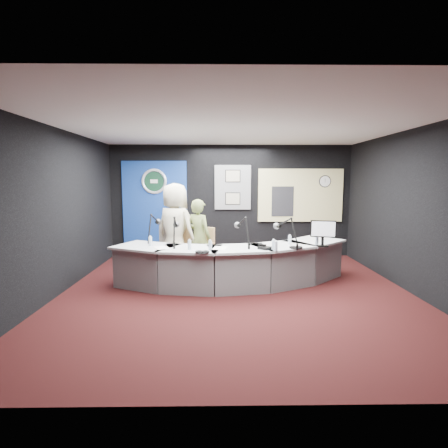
{
  "coord_description": "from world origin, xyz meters",
  "views": [
    {
      "loc": [
        -0.29,
        -5.78,
        1.92
      ],
      "look_at": [
        -0.2,
        0.8,
        1.1
      ],
      "focal_mm": 28.0,
      "sensor_mm": 36.0,
      "label": 1
    }
  ],
  "objects_px": {
    "armchair_left": "(176,249)",
    "armchair_right": "(199,251)",
    "broadcast_desk": "(232,264)",
    "person_man": "(175,229)",
    "person_woman": "(199,237)"
  },
  "relations": [
    {
      "from": "broadcast_desk",
      "to": "person_man",
      "type": "distance_m",
      "value": 1.5
    },
    {
      "from": "armchair_left",
      "to": "person_woman",
      "type": "bearing_deg",
      "value": 19.79
    },
    {
      "from": "armchair_right",
      "to": "person_woman",
      "type": "relative_size",
      "value": 0.64
    },
    {
      "from": "broadcast_desk",
      "to": "person_woman",
      "type": "relative_size",
      "value": 2.91
    },
    {
      "from": "armchair_left",
      "to": "person_man",
      "type": "distance_m",
      "value": 0.42
    },
    {
      "from": "armchair_left",
      "to": "person_man",
      "type": "xyz_separation_m",
      "value": [
        0.0,
        0.0,
        0.42
      ]
    },
    {
      "from": "armchair_left",
      "to": "armchair_right",
      "type": "xyz_separation_m",
      "value": [
        0.49,
        -0.09,
        -0.01
      ]
    },
    {
      "from": "broadcast_desk",
      "to": "armchair_right",
      "type": "bearing_deg",
      "value": 133.03
    },
    {
      "from": "broadcast_desk",
      "to": "person_woman",
      "type": "height_order",
      "value": "person_woman"
    },
    {
      "from": "armchair_left",
      "to": "person_woman",
      "type": "height_order",
      "value": "person_woman"
    },
    {
      "from": "broadcast_desk",
      "to": "person_woman",
      "type": "xyz_separation_m",
      "value": [
        -0.66,
        0.71,
        0.4
      ]
    },
    {
      "from": "broadcast_desk",
      "to": "armchair_right",
      "type": "xyz_separation_m",
      "value": [
        -0.66,
        0.71,
        0.12
      ]
    },
    {
      "from": "armchair_left",
      "to": "armchair_right",
      "type": "distance_m",
      "value": 0.5
    },
    {
      "from": "armchair_right",
      "to": "broadcast_desk",
      "type": "bearing_deg",
      "value": -16.34
    },
    {
      "from": "armchair_right",
      "to": "person_man",
      "type": "distance_m",
      "value": 0.66
    }
  ]
}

